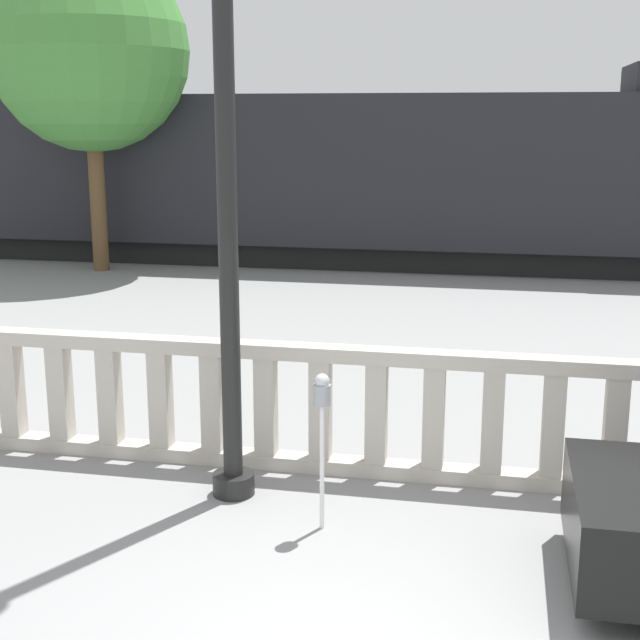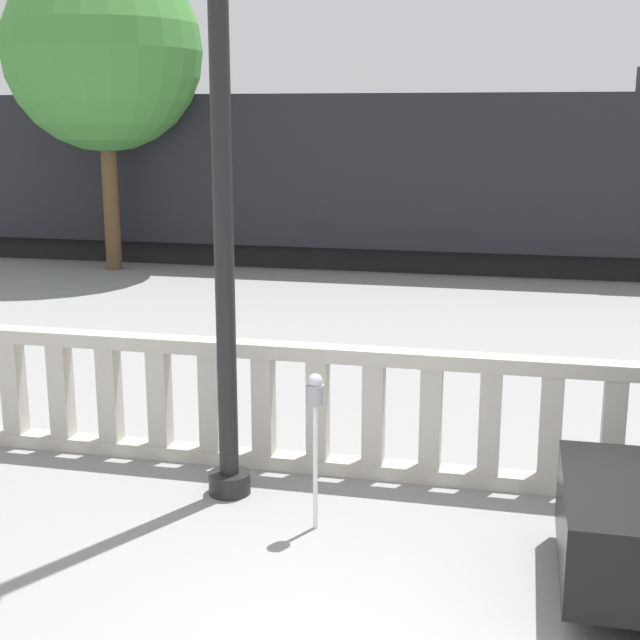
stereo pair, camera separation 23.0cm
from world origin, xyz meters
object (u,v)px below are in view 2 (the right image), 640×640
train_near (255,175)px  tree_left (103,52)px  lamppost (220,71)px  parking_meter (315,408)px

train_near → tree_left: (-2.73, -2.16, 2.74)m
lamppost → tree_left: 13.02m
parking_meter → train_near: size_ratio=0.06×
train_near → tree_left: size_ratio=3.42×
parking_meter → tree_left: (-7.50, 11.74, 3.70)m
lamppost → train_near: (-3.82, 13.37, -1.76)m
lamppost → tree_left: (-6.55, 11.21, 0.98)m
lamppost → train_near: lamppost is taller
lamppost → parking_meter: 2.94m
lamppost → parking_meter: bearing=-29.1°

